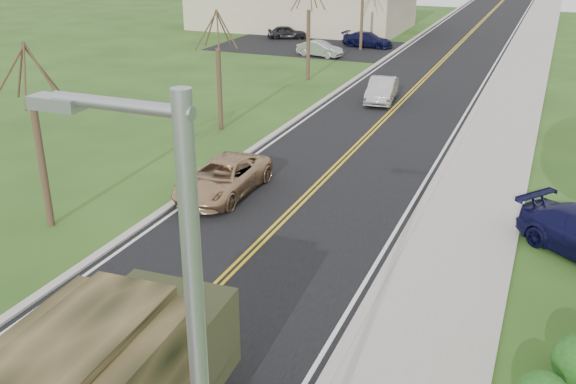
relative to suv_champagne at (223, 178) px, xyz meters
The scene contains 14 objects.
road 25.58m from the suv_champagne, 83.37° to the left, with size 8.00×120.00×0.01m, color black.
curb_right 26.38m from the suv_champagne, 74.38° to the left, with size 0.30×120.00×0.12m, color #9E998E.
sidewalk_right 26.90m from the suv_champagne, 70.79° to the left, with size 3.20×120.00×0.10m, color #9E998E.
curb_left 25.43m from the suv_champagne, 92.70° to the left, with size 0.30×120.00×0.10m, color #9E998E.
bare_tree_a 6.44m from the suv_champagne, 131.37° to the right, with size 1.93×2.26×6.08m.
bare_tree_b 8.63m from the suv_champagne, 118.70° to the left, with size 1.83×2.14×5.73m.
bare_tree_c 19.93m from the suv_champagne, 101.79° to the left, with size 2.04×2.39×6.42m.
bare_tree_d 31.72m from the suv_champagne, 97.35° to the left, with size 1.88×2.20×5.91m.
commercial_building 43.42m from the suv_champagne, 107.48° to the left, with size 25.50×21.50×5.65m.
suv_champagne is the anchor object (origin of this frame).
sedan_silver 15.81m from the suv_champagne, 83.24° to the left, with size 1.42×4.08×1.34m, color #B3B2B7.
lot_car_dark 36.29m from the suv_champagne, 108.96° to the left, with size 1.37×3.41×1.16m, color black.
lot_car_silver 28.08m from the suv_champagne, 102.60° to the left, with size 1.25×3.58×1.18m, color #A2A1A6.
lot_car_navy 33.16m from the suv_champagne, 96.78° to the left, with size 1.71×4.21×1.22m, color black.
Camera 1 is at (7.75, -4.86, 9.19)m, focal length 40.00 mm.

